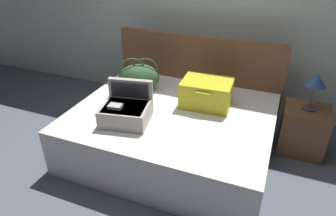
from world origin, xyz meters
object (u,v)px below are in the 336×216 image
Objects in this scene: hard_case_large at (207,93)px; table_lamp at (316,82)px; nightstand at (303,130)px; hard_case_medium at (126,110)px; bed at (172,132)px; duffel_bag at (139,77)px.

table_lamp is at bearing 12.99° from hard_case_large.
hard_case_large is at bearing -163.80° from table_lamp.
nightstand is at bearing 90.00° from table_lamp.
hard_case_large is 1.08m from nightstand.
hard_case_medium is 0.99× the size of nightstand.
bed is 0.58m from hard_case_medium.
table_lamp is (0.97, 0.28, 0.16)m from hard_case_large.
duffel_bag is at bearing 171.85° from hard_case_large.
hard_case_large is 0.79m from duffel_bag.
hard_case_large reaches higher than nightstand.
bed is 5.19× the size of table_lamp.
table_lamp is at bearing 23.26° from bed.
bed is 3.92× the size of hard_case_medium.
nightstand is (1.24, 0.53, 0.01)m from bed.
table_lamp reaches higher than bed.
duffel_bag reaches higher than bed.
nightstand is (1.76, 0.22, -0.39)m from duffel_bag.
table_lamp is (0.00, -0.00, 0.54)m from nightstand.
hard_case_medium is (-0.60, -0.56, -0.03)m from hard_case_large.
nightstand is 1.34× the size of table_lamp.
duffel_bag is (-0.18, 0.63, 0.05)m from hard_case_medium.
table_lamp is at bearing 17.08° from hard_case_medium.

